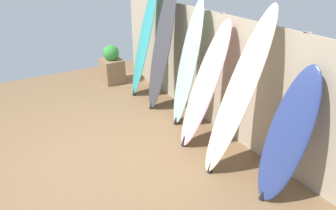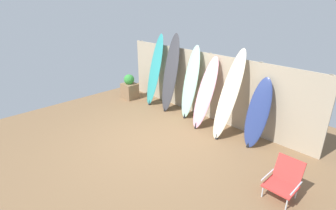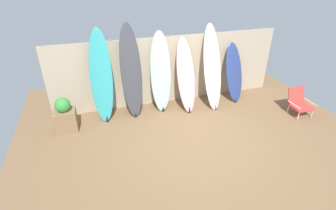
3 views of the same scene
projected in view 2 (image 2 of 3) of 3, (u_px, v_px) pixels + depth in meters
ground at (153, 140)px, 6.23m from camera, size 7.68×7.68×0.00m
fence_back at (207, 86)px, 7.18m from camera, size 6.08×0.11×1.80m
surfboard_teal_0 at (155, 71)px, 8.04m from camera, size 0.59×0.66×2.16m
surfboard_charcoal_1 at (170, 74)px, 7.54m from camera, size 0.51×0.56×2.25m
surfboard_seafoam_2 at (190, 83)px, 7.13m from camera, size 0.56×0.54×2.00m
surfboard_pink_3 at (205, 93)px, 6.66m from camera, size 0.46×0.78×1.80m
surfboard_cream_4 at (229, 95)px, 6.13m from camera, size 0.51×0.90×2.09m
surfboard_navy_5 at (258, 113)px, 5.82m from camera, size 0.53×0.66×1.55m
beach_chair at (284, 179)px, 4.39m from camera, size 0.50×0.55×0.65m
planter_box at (130, 88)px, 8.70m from camera, size 0.48×0.42×0.82m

